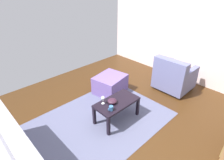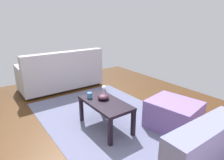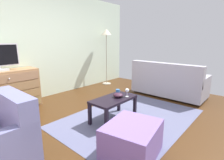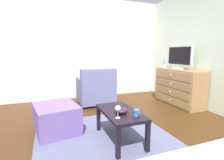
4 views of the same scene
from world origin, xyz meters
The scene contains 11 objects.
ground_plane centered at (0.00, 0.00, -0.03)m, with size 5.75×5.02×0.05m, color #3D2410.
wall_accent_rear centered at (0.00, 2.27, 1.32)m, with size 5.75×0.12×2.64m, color beige.
area_rug centered at (0.20, -0.20, 0.00)m, with size 2.60×1.90×0.01m, color #515370.
dresser centered at (-1.14, 1.96, 0.42)m, with size 1.23×0.49×0.84m.
coffee_table centered at (-0.06, -0.02, 0.36)m, with size 0.86×0.45×0.42m.
wine_glass centered at (0.17, -0.15, 0.54)m, with size 0.07×0.07×0.16m.
mug centered at (0.20, 0.10, 0.47)m, with size 0.11×0.08×0.09m.
bowl_decorative centered at (0.03, -0.04, 0.46)m, with size 0.18×0.18×0.08m, color #321928.
couch_large centered at (1.96, -0.15, 0.34)m, with size 0.85×1.80×0.89m.
ottoman centered at (-0.66, -0.83, 0.21)m, with size 0.70×0.60×0.43m, color #695195.
standing_lamp centered at (1.83, 1.91, 1.52)m, with size 0.32×0.32×1.77m.
Camera 3 is at (-2.29, -1.92, 1.44)m, focal length 27.68 mm.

